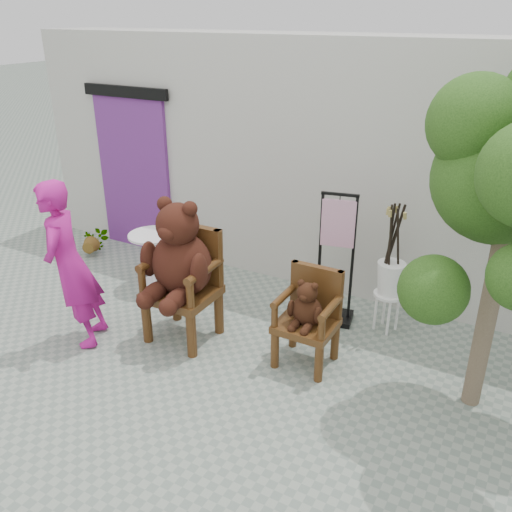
# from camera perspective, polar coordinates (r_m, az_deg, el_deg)

# --- Properties ---
(ground_plane) EXTENTS (60.00, 60.00, 0.00)m
(ground_plane) POSITION_cam_1_polar(r_m,az_deg,el_deg) (5.01, -4.11, -15.92)
(ground_plane) COLOR gray
(ground_plane) RESTS_ON ground
(back_wall) EXTENTS (9.00, 1.00, 3.00)m
(back_wall) POSITION_cam_1_polar(r_m,az_deg,el_deg) (6.85, 9.78, 9.38)
(back_wall) COLOR beige
(back_wall) RESTS_ON ground
(doorway) EXTENTS (1.40, 0.11, 2.33)m
(doorway) POSITION_cam_1_polar(r_m,az_deg,el_deg) (7.98, -12.69, 8.80)
(doorway) COLOR #662878
(doorway) RESTS_ON ground
(chair_big) EXTENTS (0.78, 0.82, 1.57)m
(chair_big) POSITION_cam_1_polar(r_m,az_deg,el_deg) (5.61, -7.96, -0.76)
(chair_big) COLOR #3C220D
(chair_big) RESTS_ON ground
(chair_small) EXTENTS (0.56, 0.51, 0.98)m
(chair_small) POSITION_cam_1_polar(r_m,az_deg,el_deg) (5.32, 5.56, -5.79)
(chair_small) COLOR #3C220D
(chair_small) RESTS_ON ground
(person) EXTENTS (0.67, 0.77, 1.77)m
(person) POSITION_cam_1_polar(r_m,az_deg,el_deg) (5.80, -18.98, -0.96)
(person) COLOR #B3167F
(person) RESTS_ON ground
(cafe_table) EXTENTS (0.60, 0.60, 0.70)m
(cafe_table) POSITION_cam_1_polar(r_m,az_deg,el_deg) (6.96, -10.71, 0.27)
(cafe_table) COLOR white
(cafe_table) RESTS_ON ground
(display_stand) EXTENTS (0.51, 0.43, 1.51)m
(display_stand) POSITION_cam_1_polar(r_m,az_deg,el_deg) (6.06, 8.31, -1.83)
(display_stand) COLOR black
(display_stand) RESTS_ON ground
(stool_bucket) EXTENTS (0.32, 0.32, 1.45)m
(stool_bucket) POSITION_cam_1_polar(r_m,az_deg,el_deg) (5.95, 13.94, -2.22)
(stool_bucket) COLOR white
(stool_bucket) RESTS_ON ground
(potted_plant) EXTENTS (0.46, 0.44, 0.41)m
(potted_plant) POSITION_cam_1_polar(r_m,az_deg,el_deg) (8.18, -16.72, 1.57)
(potted_plant) COLOR #18380F
(potted_plant) RESTS_ON ground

